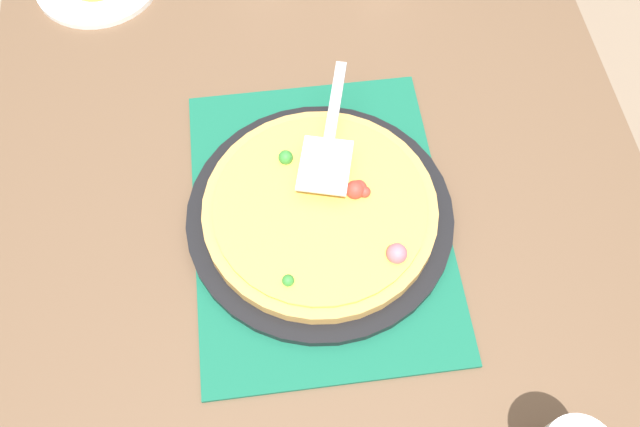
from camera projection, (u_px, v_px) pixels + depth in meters
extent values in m
plane|color=#84705B|center=(320.00, 364.00, 1.63)|extent=(8.00, 8.00, 0.00)
cube|color=brown|center=(320.00, 225.00, 0.98)|extent=(1.40, 1.00, 0.03)
cube|color=brown|center=(102.00, 81.00, 1.59)|extent=(0.07, 0.07, 0.72)
cube|color=brown|center=(466.00, 46.00, 1.64)|extent=(0.07, 0.07, 0.72)
cube|color=#145B42|center=(320.00, 219.00, 0.96)|extent=(0.48, 0.36, 0.01)
cylinder|color=black|center=(320.00, 216.00, 0.96)|extent=(0.38, 0.38, 0.01)
cylinder|color=tan|center=(320.00, 210.00, 0.94)|extent=(0.33, 0.33, 0.02)
cylinder|color=#EAB747|center=(320.00, 206.00, 0.93)|extent=(0.30, 0.30, 0.01)
sphere|color=red|center=(355.00, 190.00, 0.93)|extent=(0.03, 0.03, 0.03)
sphere|color=red|center=(365.00, 192.00, 0.93)|extent=(0.02, 0.02, 0.02)
sphere|color=#338433|center=(286.00, 157.00, 0.96)|extent=(0.02, 0.02, 0.02)
sphere|color=#B76675|center=(397.00, 253.00, 0.88)|extent=(0.03, 0.03, 0.03)
sphere|color=red|center=(359.00, 188.00, 0.93)|extent=(0.02, 0.02, 0.02)
sphere|color=#338433|center=(288.00, 281.00, 0.87)|extent=(0.02, 0.02, 0.02)
cube|color=silver|center=(325.00, 165.00, 0.93)|extent=(0.11, 0.09, 0.00)
cube|color=#B2B2B7|center=(336.00, 100.00, 0.98)|extent=(0.14, 0.05, 0.01)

